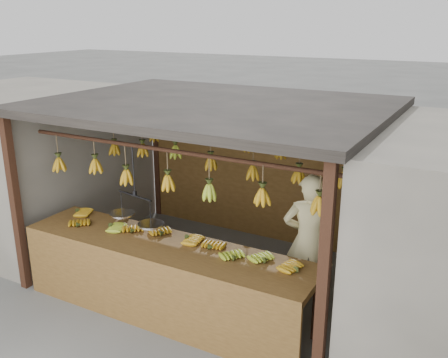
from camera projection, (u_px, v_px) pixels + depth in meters
The scene contains 8 objects.
ground at pixel (214, 273), 6.95m from camera, with size 80.00×80.00×0.00m, color #5B5B57.
stall at pixel (225, 130), 6.62m from camera, with size 4.30×3.30×2.40m.
neighbor_left at pixel (25, 160), 8.25m from camera, with size 3.00×3.00×2.30m, color slate.
counter at pixel (160, 263), 5.71m from camera, with size 3.65×0.83×0.96m.
hanging_bananas at pixel (213, 161), 6.46m from camera, with size 3.62×2.25×0.39m.
balance_scale at pixel (136, 216), 6.00m from camera, with size 0.82×0.41×0.93m.
vendor at pixel (308, 241), 5.97m from camera, with size 0.62×0.40×1.69m, color beige.
bag_bundles at pixel (384, 199), 6.87m from camera, with size 0.08×0.26×1.32m.
Camera 1 is at (3.12, -5.37, 3.38)m, focal length 40.00 mm.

